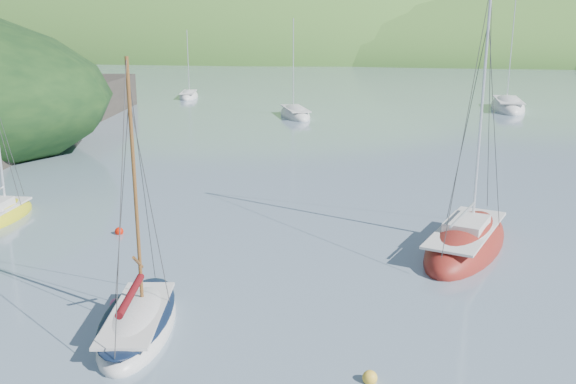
% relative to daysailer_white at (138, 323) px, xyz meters
% --- Properties ---
extents(ground, '(700.00, 700.00, 0.00)m').
position_rel_daysailer_white_xyz_m(ground, '(2.57, 0.01, -0.21)').
color(ground, gray).
rests_on(ground, ground).
extents(shoreline_hills, '(690.00, 135.00, 56.00)m').
position_rel_daysailer_white_xyz_m(shoreline_hills, '(-7.09, 172.43, -0.21)').
color(shoreline_hills, '#356D29').
rests_on(shoreline_hills, ground).
extents(daysailer_white, '(3.49, 6.41, 9.33)m').
position_rel_daysailer_white_xyz_m(daysailer_white, '(0.00, 0.00, 0.00)').
color(daysailer_white, white).
rests_on(daysailer_white, ground).
extents(sloop_red, '(5.10, 8.75, 12.25)m').
position_rel_daysailer_white_xyz_m(sloop_red, '(10.79, 10.02, 0.01)').
color(sloop_red, maroon).
rests_on(sloop_red, ground).
extents(sailboat_yellow, '(2.56, 5.35, 6.86)m').
position_rel_daysailer_white_xyz_m(sailboat_yellow, '(-11.92, 9.49, -0.04)').
color(sailboat_yellow, yellow).
rests_on(sailboat_yellow, ground).
extents(distant_sloop_a, '(5.43, 7.84, 10.59)m').
position_rel_daysailer_white_xyz_m(distant_sloop_a, '(-4.34, 46.38, -0.03)').
color(distant_sloop_a, white).
rests_on(distant_sloop_a, ground).
extents(distant_sloop_b, '(3.58, 9.79, 13.89)m').
position_rel_daysailer_white_xyz_m(distant_sloop_b, '(17.46, 56.43, 0.01)').
color(distant_sloop_b, white).
rests_on(distant_sloop_b, ground).
extents(distant_sloop_c, '(3.70, 6.67, 9.02)m').
position_rel_daysailer_white_xyz_m(distant_sloop_c, '(-20.64, 59.04, -0.05)').
color(distant_sloop_c, white).
rests_on(distant_sloop_c, ground).
extents(mooring_buoys, '(13.08, 10.59, 0.44)m').
position_rel_daysailer_white_xyz_m(mooring_buoys, '(0.54, 2.54, -0.09)').
color(mooring_buoys, yellow).
rests_on(mooring_buoys, ground).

